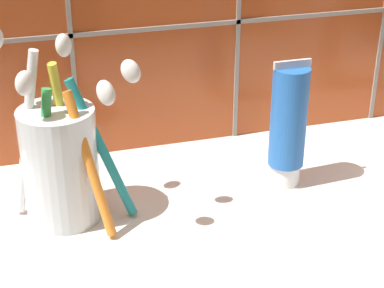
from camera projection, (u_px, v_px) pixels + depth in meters
sink_counter at (279, 224)px, 63.31cm from camera, size 75.53×37.67×2.00cm
toothbrush_cup at (61, 160)px, 60.02cm from camera, size 13.62×10.22×19.08cm
toothpaste_tube at (288, 125)px, 65.72cm from camera, size 3.94×3.75×13.75cm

